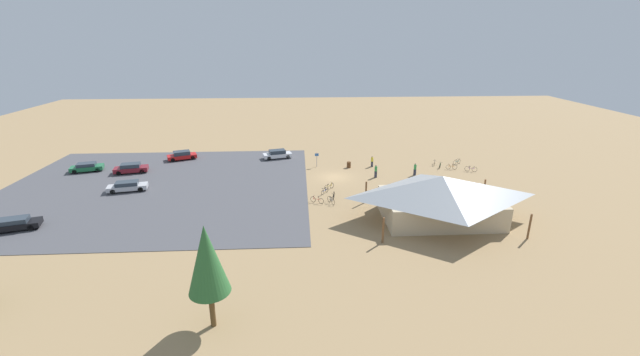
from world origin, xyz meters
TOP-DOWN VIEW (x-y plane):
  - ground at (0.00, 0.00)m, footprint 160.00×160.00m
  - parking_lot_asphalt at (23.83, 2.74)m, footprint 39.60×34.23m
  - bike_pavilion at (-10.04, 14.33)m, footprint 14.77×10.39m
  - trash_bin at (-2.54, -4.32)m, footprint 0.60×0.60m
  - lot_sign at (2.29, -5.02)m, footprint 0.56×0.08m
  - pine_midwest at (11.06, 30.31)m, footprint 2.77×2.77m
  - bicycle_white_yard_front at (-16.00, -5.05)m, footprint 0.68×1.66m
  - bicycle_purple_yard_center at (-20.25, -1.45)m, footprint 1.64×0.73m
  - bicycle_green_back_row at (-16.25, -3.30)m, footprint 0.77×1.49m
  - bicycle_teal_by_bin at (-19.53, -5.06)m, footprint 1.48×0.88m
  - bicycle_yellow_mid_cluster at (1.14, 4.59)m, footprint 1.34×1.00m
  - bicycle_silver_front_row at (1.29, 9.43)m, footprint 0.76×1.57m
  - bicycle_blue_yard_left at (1.82, 6.18)m, footprint 1.00×1.40m
  - bicycle_black_near_sign at (0.83, 7.81)m, footprint 0.49×1.68m
  - bicycle_orange_lone_west at (-17.78, -2.62)m, footprint 1.65×0.48m
  - bicycle_red_yard_right at (2.95, 9.16)m, footprint 1.56×0.94m
  - car_silver_back_corner at (27.00, 3.97)m, footprint 5.01×2.66m
  - car_green_aisle_side at (36.12, -4.56)m, footprint 4.70×2.95m
  - car_maroon_end_stall at (29.39, -3.54)m, footprint 4.85×2.75m
  - car_red_inner_stall at (23.80, -9.92)m, footprint 4.81×3.32m
  - car_black_mid_lot at (34.15, 14.59)m, footprint 4.99×3.03m
  - car_white_front_row at (8.48, -9.78)m, footprint 4.83×2.86m
  - visitor_crossing_yard at (-11.53, -0.26)m, footprint 0.40×0.39m
  - visitor_near_lot at (-5.76, 0.37)m, footprint 0.36×0.36m
  - visitor_at_bikes at (-6.13, -4.61)m, footprint 0.36×0.36m

SIDE VIEW (x-z plane):
  - ground at x=0.00m, z-range 0.00..0.00m
  - parking_lot_asphalt at x=23.83m, z-range 0.00..0.05m
  - bicycle_blue_yard_left at x=1.82m, z-range -0.06..0.76m
  - bicycle_yellow_mid_cluster at x=1.14m, z-range -0.06..0.77m
  - bicycle_black_near_sign at x=0.83m, z-range -0.02..0.74m
  - bicycle_white_yard_front at x=-16.00m, z-range -0.03..0.74m
  - bicycle_green_back_row at x=-16.25m, z-range -0.05..0.78m
  - bicycle_red_yard_right at x=2.95m, z-range -0.04..0.79m
  - bicycle_orange_lone_west at x=-17.78m, z-range -0.06..0.81m
  - bicycle_teal_by_bin at x=-19.53m, z-range -0.03..0.80m
  - bicycle_silver_front_row at x=1.29m, z-range -0.06..0.85m
  - bicycle_purple_yard_center at x=-20.25m, z-range -0.02..0.81m
  - trash_bin at x=-2.54m, z-range 0.00..0.90m
  - car_silver_back_corner at x=27.00m, z-range 0.06..1.32m
  - car_black_mid_lot at x=34.15m, z-range 0.06..1.32m
  - car_green_aisle_side at x=36.12m, z-range 0.06..1.32m
  - car_red_inner_stall at x=23.80m, z-range 0.04..1.42m
  - car_maroon_end_stall at x=29.39m, z-range 0.05..1.42m
  - car_white_front_row at x=8.48m, z-range 0.04..1.43m
  - visitor_at_bikes at x=-6.13m, z-range 0.04..1.72m
  - visitor_crossing_yard at x=-11.53m, z-range 0.05..1.85m
  - visitor_near_lot at x=-5.76m, z-range 0.05..1.90m
  - lot_sign at x=2.29m, z-range 0.31..2.51m
  - bike_pavilion at x=-10.04m, z-range 0.31..5.21m
  - pine_midwest at x=11.06m, z-range 1.34..8.92m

